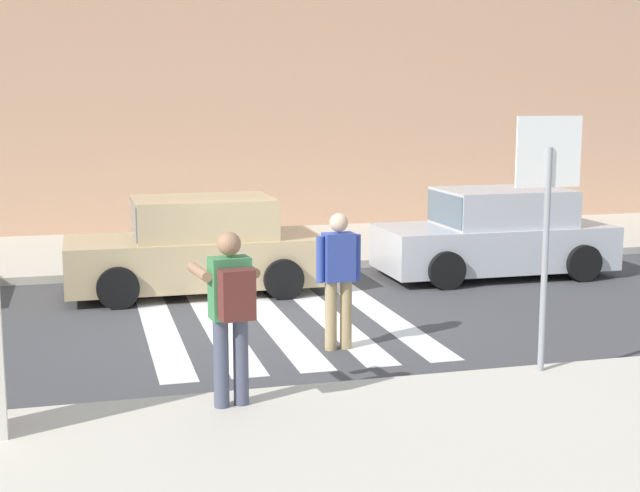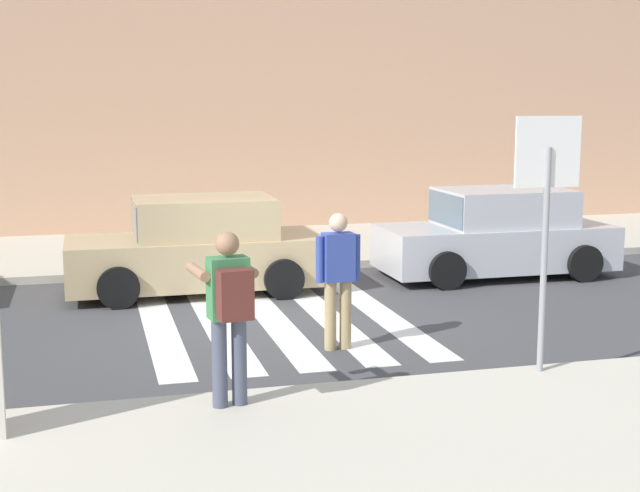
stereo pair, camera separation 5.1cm
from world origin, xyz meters
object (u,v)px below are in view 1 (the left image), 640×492
Objects in this scene: pedestrian_crossing at (339,273)px; parked_car_silver at (496,235)px; parked_car_tan at (198,248)px; photographer_with_backpack at (231,304)px; stop_sign at (547,187)px.

parked_car_silver is (4.03, 3.83, -0.25)m from pedestrian_crossing.
pedestrian_crossing is at bearing -71.66° from parked_car_tan.
photographer_with_backpack is 2.75m from pedestrian_crossing.
stop_sign is at bearing -61.73° from parked_car_tan.
parked_car_silver is (5.74, 5.97, -0.44)m from photographer_with_backpack.
parked_car_tan is (-3.06, 5.69, -1.46)m from stop_sign.
parked_car_tan is at bearing 85.82° from photographer_with_backpack.
parked_car_silver is (2.24, 5.69, -1.46)m from stop_sign.
parked_car_silver is at bearing -0.00° from parked_car_tan.
photographer_with_backpack reaches higher than parked_car_silver.
pedestrian_crossing is at bearing 51.52° from photographer_with_backpack.
parked_car_tan is 5.30m from parked_car_silver.
stop_sign is 3.65m from photographer_with_backpack.
photographer_with_backpack is at bearing -94.18° from parked_car_tan.
pedestrian_crossing is (1.70, 2.14, -0.19)m from photographer_with_backpack.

